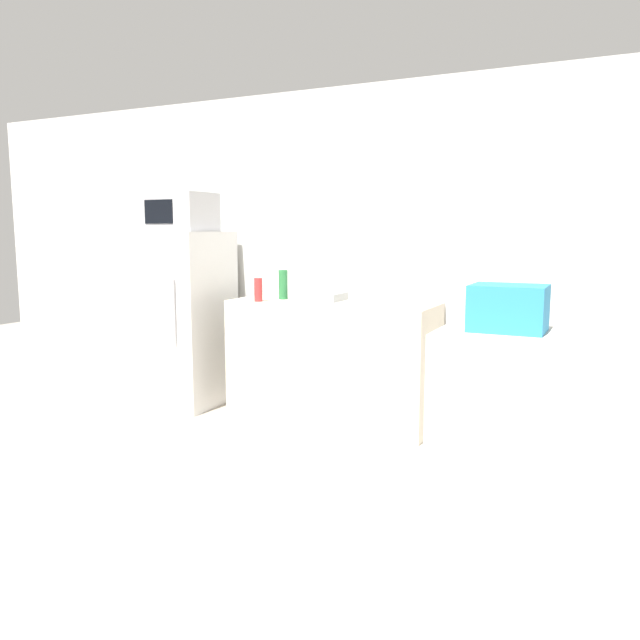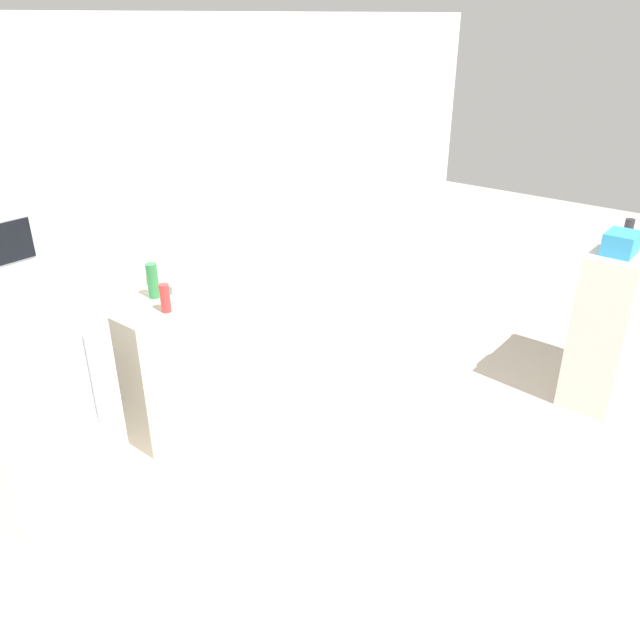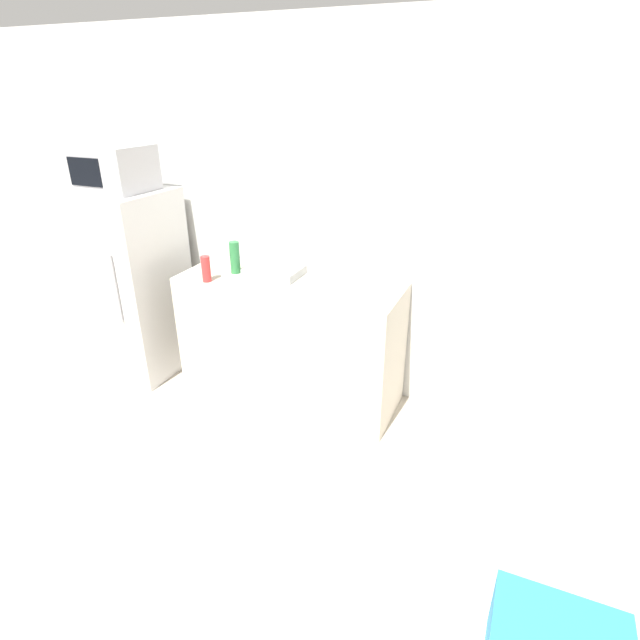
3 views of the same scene
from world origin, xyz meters
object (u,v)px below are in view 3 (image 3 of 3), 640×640
Objects in this scene: refrigerator at (133,284)px; bottle_tall at (235,257)px; bottle_short at (206,269)px; microwave at (113,168)px.

refrigerator is 6.36× the size of bottle_tall.
refrigerator is at bearing -175.34° from bottle_tall.
bottle_tall reaches higher than bottle_short.
bottle_tall is at bearing 68.99° from bottle_short.
bottle_short is (-0.09, -0.23, -0.03)m from bottle_tall.
bottle_tall is at bearing 4.66° from refrigerator.
refrigerator is 8.16× the size of bottle_short.
microwave is 1.10m from bottle_tall.
bottle_tall is (0.94, 0.08, 0.32)m from refrigerator.
bottle_short is at bearing -111.01° from bottle_tall.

